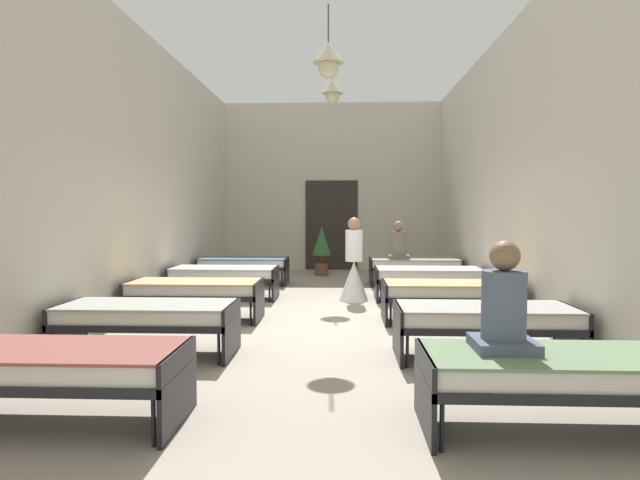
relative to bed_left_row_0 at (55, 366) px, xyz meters
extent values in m
cube|color=#9E9384|center=(1.83, 3.80, -0.49)|extent=(6.37, 14.21, 0.10)
cube|color=beige|center=(1.83, 10.71, 1.80)|extent=(6.17, 0.20, 4.47)
cube|color=beige|center=(-1.15, 3.80, 1.80)|extent=(0.20, 13.61, 4.47)
cube|color=beige|center=(4.82, 3.80, 1.80)|extent=(0.20, 13.61, 4.47)
cube|color=#2D2823|center=(1.83, 10.59, 0.76)|extent=(1.40, 0.06, 2.40)
cylinder|color=brown|center=(1.93, 3.80, 3.78)|extent=(0.02, 0.02, 0.52)
cone|color=beige|center=(1.93, 3.80, 3.37)|extent=(0.44, 0.44, 0.28)
sphere|color=beige|center=(1.93, 3.80, 3.15)|extent=(0.28, 0.28, 0.28)
cylinder|color=brown|center=(1.92, 6.98, 3.91)|extent=(0.02, 0.02, 0.26)
cone|color=beige|center=(1.92, 6.98, 3.63)|extent=(0.44, 0.44, 0.28)
sphere|color=beige|center=(1.92, 6.98, 3.41)|extent=(0.28, 0.28, 0.28)
cylinder|color=black|center=(0.87, -0.36, -0.27)|extent=(0.03, 0.03, 0.34)
cylinder|color=black|center=(0.87, 0.36, -0.27)|extent=(0.03, 0.03, 0.34)
cube|color=black|center=(0.00, 0.00, -0.06)|extent=(1.90, 0.84, 0.07)
cube|color=black|center=(0.93, 0.00, -0.15)|extent=(0.04, 0.84, 0.57)
cube|color=silver|center=(0.00, 0.00, 0.04)|extent=(1.82, 0.78, 0.14)
cube|color=#8C4C47|center=(0.00, 0.00, 0.12)|extent=(1.86, 0.82, 0.02)
cylinder|color=black|center=(2.80, -0.36, -0.27)|extent=(0.03, 0.03, 0.34)
cylinder|color=black|center=(2.80, 0.36, -0.27)|extent=(0.03, 0.03, 0.34)
cube|color=black|center=(3.67, 0.00, -0.06)|extent=(1.90, 0.84, 0.07)
cube|color=black|center=(2.74, 0.00, -0.15)|extent=(0.04, 0.84, 0.57)
cube|color=silver|center=(3.67, 0.00, 0.04)|extent=(1.82, 0.78, 0.14)
cube|color=slate|center=(3.67, 0.00, 0.12)|extent=(1.86, 0.82, 0.02)
cylinder|color=black|center=(-0.87, 1.54, -0.27)|extent=(0.03, 0.03, 0.34)
cylinder|color=black|center=(-0.87, 2.26, -0.27)|extent=(0.03, 0.03, 0.34)
cylinder|color=black|center=(0.87, 1.54, -0.27)|extent=(0.03, 0.03, 0.34)
cylinder|color=black|center=(0.87, 2.26, -0.27)|extent=(0.03, 0.03, 0.34)
cube|color=black|center=(0.00, 1.90, -0.06)|extent=(1.90, 0.84, 0.07)
cube|color=black|center=(-0.93, 1.90, -0.15)|extent=(0.04, 0.84, 0.57)
cube|color=black|center=(0.93, 1.90, -0.15)|extent=(0.04, 0.84, 0.57)
cube|color=silver|center=(0.00, 1.90, 0.04)|extent=(1.82, 0.78, 0.14)
cube|color=#9E9E93|center=(0.00, 1.90, 0.12)|extent=(1.86, 0.82, 0.02)
cylinder|color=black|center=(2.80, 1.54, -0.27)|extent=(0.03, 0.03, 0.34)
cylinder|color=black|center=(2.80, 2.26, -0.27)|extent=(0.03, 0.03, 0.34)
cylinder|color=black|center=(4.54, 1.54, -0.27)|extent=(0.03, 0.03, 0.34)
cylinder|color=black|center=(4.54, 2.26, -0.27)|extent=(0.03, 0.03, 0.34)
cube|color=black|center=(3.67, 1.90, -0.06)|extent=(1.90, 0.84, 0.07)
cube|color=black|center=(2.74, 1.90, -0.15)|extent=(0.04, 0.84, 0.57)
cube|color=black|center=(4.60, 1.90, -0.15)|extent=(0.04, 0.84, 0.57)
cube|color=silver|center=(3.67, 1.90, 0.04)|extent=(1.82, 0.78, 0.14)
cube|color=#9E9E93|center=(3.67, 1.90, 0.12)|extent=(1.86, 0.82, 0.02)
cylinder|color=black|center=(-0.87, 3.44, -0.27)|extent=(0.03, 0.03, 0.34)
cylinder|color=black|center=(-0.87, 4.16, -0.27)|extent=(0.03, 0.03, 0.34)
cylinder|color=black|center=(0.87, 3.44, -0.27)|extent=(0.03, 0.03, 0.34)
cylinder|color=black|center=(0.87, 4.16, -0.27)|extent=(0.03, 0.03, 0.34)
cube|color=black|center=(0.00, 3.80, -0.06)|extent=(1.90, 0.84, 0.07)
cube|color=black|center=(-0.93, 3.80, -0.15)|extent=(0.04, 0.84, 0.57)
cube|color=black|center=(0.93, 3.80, -0.15)|extent=(0.04, 0.84, 0.57)
cube|color=silver|center=(0.00, 3.80, 0.04)|extent=(1.82, 0.78, 0.14)
cube|color=tan|center=(0.00, 3.80, 0.12)|extent=(1.86, 0.82, 0.02)
cylinder|color=black|center=(2.80, 3.44, -0.27)|extent=(0.03, 0.03, 0.34)
cylinder|color=black|center=(2.80, 4.16, -0.27)|extent=(0.03, 0.03, 0.34)
cylinder|color=black|center=(4.54, 3.44, -0.27)|extent=(0.03, 0.03, 0.34)
cylinder|color=black|center=(4.54, 4.16, -0.27)|extent=(0.03, 0.03, 0.34)
cube|color=black|center=(3.67, 3.80, -0.06)|extent=(1.90, 0.84, 0.07)
cube|color=black|center=(2.74, 3.80, -0.15)|extent=(0.04, 0.84, 0.57)
cube|color=black|center=(4.60, 3.80, -0.15)|extent=(0.04, 0.84, 0.57)
cube|color=silver|center=(3.67, 3.80, 0.04)|extent=(1.82, 0.78, 0.14)
cube|color=tan|center=(3.67, 3.80, 0.12)|extent=(1.86, 0.82, 0.02)
cylinder|color=black|center=(-0.87, 5.34, -0.27)|extent=(0.03, 0.03, 0.34)
cylinder|color=black|center=(-0.87, 6.06, -0.27)|extent=(0.03, 0.03, 0.34)
cylinder|color=black|center=(0.87, 5.34, -0.27)|extent=(0.03, 0.03, 0.34)
cylinder|color=black|center=(0.87, 6.06, -0.27)|extent=(0.03, 0.03, 0.34)
cube|color=black|center=(0.00, 5.70, -0.06)|extent=(1.90, 0.84, 0.07)
cube|color=black|center=(-0.93, 5.70, -0.15)|extent=(0.04, 0.84, 0.57)
cube|color=black|center=(0.93, 5.70, -0.15)|extent=(0.04, 0.84, 0.57)
cube|color=white|center=(0.00, 5.70, 0.04)|extent=(1.82, 0.78, 0.14)
cube|color=beige|center=(0.00, 5.70, 0.12)|extent=(1.86, 0.82, 0.02)
cylinder|color=black|center=(2.80, 5.34, -0.27)|extent=(0.03, 0.03, 0.34)
cylinder|color=black|center=(2.80, 6.06, -0.27)|extent=(0.03, 0.03, 0.34)
cylinder|color=black|center=(4.54, 5.34, -0.27)|extent=(0.03, 0.03, 0.34)
cylinder|color=black|center=(4.54, 6.06, -0.27)|extent=(0.03, 0.03, 0.34)
cube|color=black|center=(3.67, 5.70, -0.06)|extent=(1.90, 0.84, 0.07)
cube|color=black|center=(2.74, 5.70, -0.15)|extent=(0.04, 0.84, 0.57)
cube|color=black|center=(4.60, 5.70, -0.15)|extent=(0.04, 0.84, 0.57)
cube|color=white|center=(3.67, 5.70, 0.04)|extent=(1.82, 0.78, 0.14)
cube|color=beige|center=(3.67, 5.70, 0.12)|extent=(1.86, 0.82, 0.02)
cylinder|color=black|center=(-0.87, 7.24, -0.27)|extent=(0.03, 0.03, 0.34)
cylinder|color=black|center=(-0.87, 7.96, -0.27)|extent=(0.03, 0.03, 0.34)
cylinder|color=black|center=(0.87, 7.24, -0.27)|extent=(0.03, 0.03, 0.34)
cylinder|color=black|center=(0.87, 7.96, -0.27)|extent=(0.03, 0.03, 0.34)
cube|color=black|center=(0.00, 7.60, -0.06)|extent=(1.90, 0.84, 0.07)
cube|color=black|center=(-0.93, 7.60, -0.15)|extent=(0.04, 0.84, 0.57)
cube|color=black|center=(0.93, 7.60, -0.15)|extent=(0.04, 0.84, 0.57)
cube|color=white|center=(0.00, 7.60, 0.04)|extent=(1.82, 0.78, 0.14)
cube|color=slate|center=(0.00, 7.60, 0.12)|extent=(1.86, 0.82, 0.02)
cylinder|color=black|center=(2.80, 7.24, -0.27)|extent=(0.03, 0.03, 0.34)
cylinder|color=black|center=(2.80, 7.96, -0.27)|extent=(0.03, 0.03, 0.34)
cylinder|color=black|center=(4.54, 7.24, -0.27)|extent=(0.03, 0.03, 0.34)
cylinder|color=black|center=(4.54, 7.96, -0.27)|extent=(0.03, 0.03, 0.34)
cube|color=black|center=(3.67, 7.60, -0.06)|extent=(1.90, 0.84, 0.07)
cube|color=black|center=(2.74, 7.60, -0.15)|extent=(0.04, 0.84, 0.57)
cube|color=black|center=(4.60, 7.60, -0.15)|extent=(0.04, 0.84, 0.57)
cube|color=white|center=(3.67, 7.60, 0.04)|extent=(1.82, 0.78, 0.14)
cube|color=#9E9E93|center=(3.67, 7.60, 0.12)|extent=(1.86, 0.82, 0.02)
cone|color=white|center=(2.33, 5.58, -0.09)|extent=(0.52, 0.52, 0.70)
cylinder|color=white|center=(2.33, 5.58, 0.54)|extent=(0.30, 0.30, 0.55)
sphere|color=#A87A5B|center=(2.33, 5.58, 0.92)|extent=(0.22, 0.22, 0.22)
cone|color=white|center=(2.33, 5.58, 1.00)|extent=(0.18, 0.18, 0.10)
cylinder|color=#515B70|center=(3.32, 0.09, 0.43)|extent=(0.32, 0.32, 0.58)
cube|color=#515B70|center=(3.32, 0.09, 0.18)|extent=(0.44, 0.44, 0.08)
sphere|color=#846047|center=(3.32, 0.09, 0.83)|extent=(0.22, 0.22, 0.22)
cylinder|color=slate|center=(3.32, 7.52, 0.43)|extent=(0.32, 0.32, 0.58)
cube|color=slate|center=(3.32, 7.52, 0.18)|extent=(0.44, 0.44, 0.08)
sphere|color=#A87A5B|center=(3.32, 7.52, 0.83)|extent=(0.22, 0.22, 0.22)
cylinder|color=brown|center=(1.62, 9.25, -0.29)|extent=(0.33, 0.33, 0.30)
cylinder|color=brown|center=(1.62, 9.25, -0.03)|extent=(0.06, 0.06, 0.20)
cone|color=#2D6633|center=(1.62, 9.25, 0.42)|extent=(0.47, 0.47, 0.70)
camera|label=1|loc=(2.14, -3.84, 1.15)|focal=30.11mm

